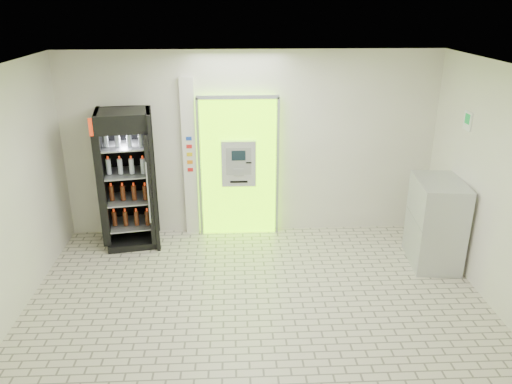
{
  "coord_description": "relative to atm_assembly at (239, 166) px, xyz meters",
  "views": [
    {
      "loc": [
        -0.28,
        -5.27,
        3.72
      ],
      "look_at": [
        0.03,
        1.2,
        1.19
      ],
      "focal_mm": 35.0,
      "sensor_mm": 36.0,
      "label": 1
    }
  ],
  "objects": [
    {
      "name": "exit_sign",
      "position": [
        3.19,
        -1.01,
        0.95
      ],
      "size": [
        0.02,
        0.22,
        0.26
      ],
      "color": "white",
      "rests_on": "room_shell"
    },
    {
      "name": "ground",
      "position": [
        0.2,
        -2.41,
        -1.17
      ],
      "size": [
        6.0,
        6.0,
        0.0
      ],
      "primitive_type": "plane",
      "color": "#BEB59E",
      "rests_on": "ground"
    },
    {
      "name": "steel_cabinet",
      "position": [
        2.87,
        -1.17,
        -0.53
      ],
      "size": [
        0.75,
        1.03,
        1.29
      ],
      "rotation": [
        0.0,
        0.0,
        -0.1
      ],
      "color": "#B8BBC0",
      "rests_on": "ground"
    },
    {
      "name": "beverage_cooler",
      "position": [
        -1.72,
        -0.28,
        -0.13
      ],
      "size": [
        0.93,
        0.87,
        2.16
      ],
      "rotation": [
        0.0,
        0.0,
        0.18
      ],
      "color": "black",
      "rests_on": "ground"
    },
    {
      "name": "pillar",
      "position": [
        -0.78,
        0.04,
        0.13
      ],
      "size": [
        0.22,
        0.11,
        2.6
      ],
      "color": "silver",
      "rests_on": "ground"
    },
    {
      "name": "room_shell",
      "position": [
        0.2,
        -2.41,
        0.67
      ],
      "size": [
        6.0,
        6.0,
        6.0
      ],
      "color": "silver",
      "rests_on": "ground"
    },
    {
      "name": "atm_assembly",
      "position": [
        0.0,
        0.0,
        0.0
      ],
      "size": [
        1.3,
        0.24,
        2.33
      ],
      "color": "#7AEA00",
      "rests_on": "ground"
    }
  ]
}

